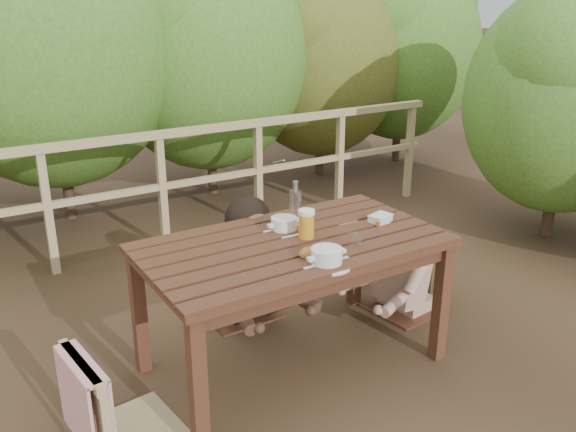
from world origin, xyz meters
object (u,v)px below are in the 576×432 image
table (293,305)px  woman (235,221)px  bottle (295,205)px  chair_far (237,248)px  butter_tub (380,219)px  diner_right (411,226)px  soup_far (284,224)px  bread_roll (309,253)px  beer_glass (306,225)px  chair_left (125,351)px  soup_near (327,257)px  tumbler (355,241)px  chair_right (407,246)px

table → woman: size_ratio=1.25×
bottle → woman: bearing=104.5°
chair_far → butter_tub: size_ratio=7.07×
diner_right → soup_far: diner_right is taller
bread_roll → beer_glass: size_ratio=0.63×
beer_glass → bottle: size_ratio=0.63×
chair_far → bottle: size_ratio=3.41×
chair_left → diner_right: 2.04m
chair_left → soup_near: chair_left is taller
soup_far → butter_tub: bearing=-20.0°
table → chair_far: bearing=89.3°
butter_tub → table: bearing=162.5°
soup_far → tumbler: bearing=-65.4°
chair_far → soup_near: size_ratio=3.54×
diner_right → soup_near: (-1.03, -0.49, 0.21)m
woman → chair_left: bearing=37.6°
soup_far → chair_far: bearing=94.8°
diner_right → beer_glass: 0.99m
woman → diner_right: 1.16m
chair_left → butter_tub: 1.62m
beer_glass → woman: bearing=96.3°
beer_glass → butter_tub: size_ratio=1.30×
table → chair_left: size_ratio=1.73×
chair_left → chair_right: chair_left is taller
soup_far → tumbler: (0.19, -0.41, -0.00)m
woman → tumbler: 0.98m
chair_left → butter_tub: (1.59, 0.09, 0.31)m
bread_roll → tumbler: size_ratio=1.35×
tumbler → chair_left: bearing=174.3°
bottle → tumbler: size_ratio=3.38×
diner_right → tumbler: diner_right is taller
chair_left → soup_near: bearing=-108.7°
soup_near → beer_glass: 0.34m
chair_far → beer_glass: size_ratio=5.42×
chair_right → tumbler: size_ratio=11.25×
chair_right → bread_roll: (-1.04, -0.38, 0.33)m
tumbler → butter_tub: (0.35, 0.21, -0.01)m
soup_far → bottle: bearing=12.8°
diner_right → soup_far: 1.00m
table → woman: bearing=89.3°
chair_left → beer_glass: size_ratio=5.41×
chair_right → butter_tub: bearing=-72.2°
chair_right → bread_roll: chair_right is taller
tumbler → woman: bearing=103.8°
chair_far → butter_tub: bearing=-52.3°
chair_far → bread_roll: bearing=-94.9°
chair_far → butter_tub: chair_far is taller
chair_right → chair_left: bearing=-89.0°
chair_far → soup_near: chair_far is taller
table → butter_tub: bearing=-2.0°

